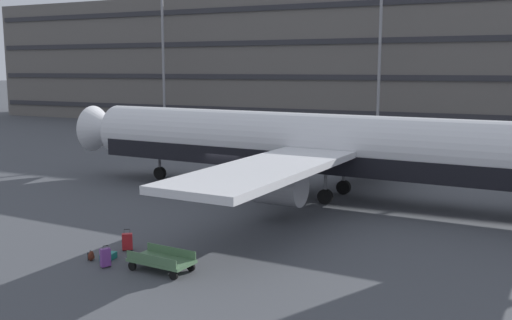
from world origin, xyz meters
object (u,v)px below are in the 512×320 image
(suitcase_small, at_px, (108,256))
(backpack_laid_flat, at_px, (91,256))
(airliner, at_px, (322,146))
(baggage_cart, at_px, (161,261))
(suitcase_red, at_px, (127,241))
(suitcase_silver, at_px, (105,257))

(suitcase_small, bearing_deg, backpack_laid_flat, -140.18)
(airliner, bearing_deg, backpack_laid_flat, -107.19)
(baggage_cart, bearing_deg, airliner, 84.54)
(suitcase_red, height_order, backpack_laid_flat, suitcase_red)
(suitcase_silver, relative_size, backpack_laid_flat, 2.01)
(backpack_laid_flat, bearing_deg, airliner, 72.81)
(backpack_laid_flat, bearing_deg, suitcase_small, 39.82)
(suitcase_small, distance_m, suitcase_silver, 1.04)
(suitcase_small, bearing_deg, suitcase_silver, -56.94)
(suitcase_small, height_order, suitcase_silver, suitcase_silver)
(suitcase_silver, xyz_separation_m, backpack_laid_flat, (-1.08, 0.40, -0.22))
(baggage_cart, bearing_deg, suitcase_red, 151.19)
(airliner, xyz_separation_m, suitcase_small, (-4.31, -15.21, -3.09))
(airliner, height_order, suitcase_red, airliner)
(suitcase_silver, xyz_separation_m, baggage_cart, (2.29, 0.61, 0.01))
(suitcase_red, distance_m, suitcase_silver, 2.26)
(airliner, bearing_deg, baggage_cart, -95.46)
(airliner, distance_m, baggage_cart, 15.77)
(airliner, relative_size, suitcase_red, 40.08)
(suitcase_small, relative_size, suitcase_silver, 0.81)
(backpack_laid_flat, distance_m, baggage_cart, 3.38)
(airliner, xyz_separation_m, baggage_cart, (-1.48, -15.44, -2.80))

